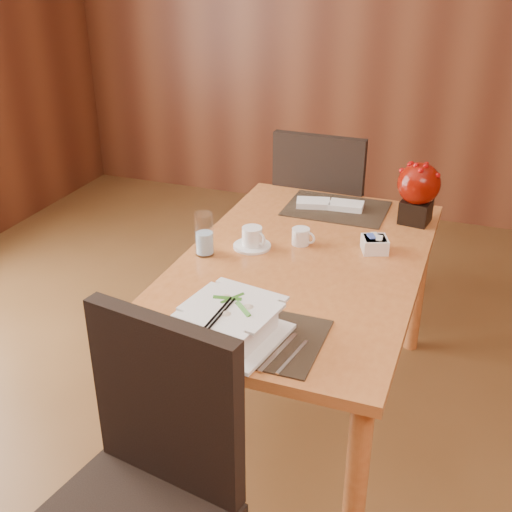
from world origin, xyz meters
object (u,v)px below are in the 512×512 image
(berry_decor, at_px, (418,189))
(water_glass, at_px, (204,234))
(far_chair, at_px, (323,213))
(coffee_cup, at_px, (252,239))
(creamer_jug, at_px, (301,236))
(dining_table, at_px, (301,282))
(near_chair, at_px, (141,487))
(bread_plate, at_px, (145,330))
(sugar_caddy, at_px, (375,244))
(soup_setting, at_px, (232,322))

(berry_decor, bearing_deg, water_glass, -140.24)
(berry_decor, relative_size, far_chair, 0.26)
(coffee_cup, height_order, creamer_jug, coffee_cup)
(dining_table, bearing_deg, berry_decor, 55.96)
(berry_decor, distance_m, near_chair, 1.69)
(dining_table, distance_m, bread_plate, 0.73)
(dining_table, bearing_deg, near_chair, -95.75)
(dining_table, distance_m, water_glass, 0.42)
(water_glass, height_order, bread_plate, water_glass)
(bread_plate, bearing_deg, coffee_cup, 81.91)
(water_glass, distance_m, far_chair, 1.03)
(far_chair, bearing_deg, sugar_caddy, 119.85)
(soup_setting, bearing_deg, sugar_caddy, 78.97)
(dining_table, relative_size, water_glass, 8.82)
(soup_setting, distance_m, coffee_cup, 0.65)
(bread_plate, bearing_deg, dining_table, 63.86)
(soup_setting, height_order, near_chair, near_chair)
(water_glass, xyz_separation_m, far_chair, (0.22, 0.97, -0.26))
(creamer_jug, bearing_deg, water_glass, -133.46)
(creamer_jug, bearing_deg, sugar_caddy, 20.04)
(bread_plate, xyz_separation_m, near_chair, (0.21, -0.42, -0.18))
(dining_table, height_order, near_chair, near_chair)
(coffee_cup, relative_size, near_chair, 0.15)
(berry_decor, xyz_separation_m, near_chair, (-0.46, -1.59, -0.32))
(berry_decor, height_order, far_chair, far_chair)
(sugar_caddy, relative_size, berry_decor, 0.36)
(water_glass, relative_size, creamer_jug, 1.83)
(near_chair, bearing_deg, sugar_caddy, 83.91)
(dining_table, relative_size, soup_setting, 4.40)
(sugar_caddy, relative_size, far_chair, 0.09)
(coffee_cup, bearing_deg, dining_table, -11.12)
(coffee_cup, distance_m, creamer_jug, 0.20)
(dining_table, bearing_deg, water_glass, -168.05)
(coffee_cup, xyz_separation_m, near_chair, (0.11, -1.11, -0.21))
(soup_setting, distance_m, water_glass, 0.60)
(dining_table, xyz_separation_m, soup_setting, (-0.05, -0.59, 0.16))
(soup_setting, distance_m, near_chair, 0.54)
(dining_table, distance_m, berry_decor, 0.68)
(soup_setting, height_order, far_chair, far_chair)
(dining_table, relative_size, sugar_caddy, 15.53)
(creamer_jug, bearing_deg, berry_decor, 56.40)
(dining_table, xyz_separation_m, water_glass, (-0.37, -0.08, 0.18))
(coffee_cup, relative_size, sugar_caddy, 1.57)
(coffee_cup, xyz_separation_m, creamer_jug, (0.17, 0.10, -0.00))
(water_glass, relative_size, near_chair, 0.17)
(dining_table, bearing_deg, sugar_caddy, 35.96)
(water_glass, relative_size, bread_plate, 1.17)
(coffee_cup, bearing_deg, sugar_caddy, 16.19)
(berry_decor, bearing_deg, far_chair, 143.82)
(berry_decor, bearing_deg, coffee_cup, -140.00)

